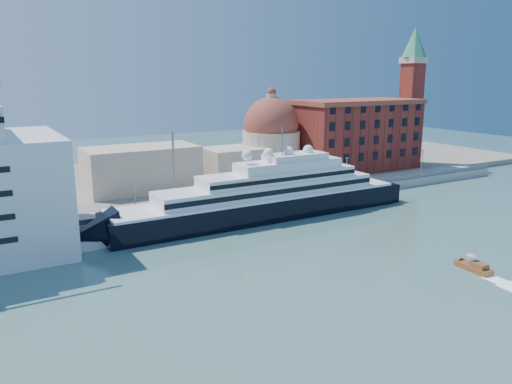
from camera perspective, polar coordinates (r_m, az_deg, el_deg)
ground at (r=101.39m, az=8.48°, el=-5.91°), size 400.00×400.00×0.00m
quay at (r=128.14m, az=-0.98°, el=-1.13°), size 180.00×10.00×2.50m
land at (r=164.36m, az=-7.97°, el=1.85°), size 260.00×72.00×2.00m
quay_fence at (r=123.90m, az=0.03°, el=-0.75°), size 180.00×0.10×1.20m
superyacht at (r=115.88m, az=-0.35°, el=-1.12°), size 83.11×11.52×24.84m
service_barge at (r=104.38m, az=-16.59°, el=-5.28°), size 13.57×6.00×2.95m
water_taxi at (r=94.74m, az=23.68°, el=-7.82°), size 2.65×6.73×3.13m
warehouse at (r=170.31m, az=11.50°, el=6.46°), size 43.00×19.00×23.25m
campanile at (r=186.09m, az=17.37°, el=11.31°), size 8.40×8.40×47.00m
church at (r=149.75m, az=-3.30°, el=4.70°), size 66.00×18.00×25.50m
lamp_posts at (r=119.20m, az=-5.92°, el=1.95°), size 120.80×2.40×18.00m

